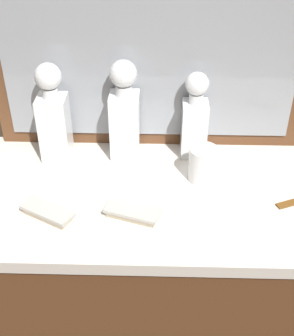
% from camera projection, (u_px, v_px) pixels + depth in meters
% --- Properties ---
extents(dresser, '(1.30, 0.54, 0.90)m').
position_uv_depth(dresser, '(147.00, 297.00, 1.54)').
color(dresser, brown).
rests_on(dresser, ground_plane).
extents(dresser_mirror, '(0.92, 0.03, 0.71)m').
position_uv_depth(dresser_mirror, '(150.00, 32.00, 1.27)').
color(dresser_mirror, brown).
rests_on(dresser_mirror, dresser).
extents(crystal_decanter_front, '(0.09, 0.09, 0.30)m').
position_uv_depth(crystal_decanter_front, '(125.00, 119.00, 1.36)').
color(crystal_decanter_front, white).
rests_on(crystal_decanter_front, dresser).
extents(crystal_decanter_rear, '(0.07, 0.07, 0.27)m').
position_uv_depth(crystal_decanter_rear, '(194.00, 123.00, 1.37)').
color(crystal_decanter_rear, white).
rests_on(crystal_decanter_rear, dresser).
extents(crystal_decanter_far_left, '(0.08, 0.08, 0.30)m').
position_uv_depth(crystal_decanter_far_left, '(54.00, 122.00, 1.35)').
color(crystal_decanter_far_left, white).
rests_on(crystal_decanter_far_left, dresser).
extents(crystal_tumbler_far_left, '(0.08, 0.08, 0.10)m').
position_uv_depth(crystal_tumbler_far_left, '(203.00, 165.00, 1.30)').
color(crystal_tumbler_far_left, white).
rests_on(crystal_tumbler_far_left, dresser).
extents(silver_brush_far_right, '(0.15, 0.12, 0.02)m').
position_uv_depth(silver_brush_far_right, '(48.00, 212.00, 1.19)').
color(silver_brush_far_right, '#B7A88C').
rests_on(silver_brush_far_right, dresser).
extents(silver_brush_center, '(0.15, 0.10, 0.02)m').
position_uv_depth(silver_brush_center, '(133.00, 212.00, 1.19)').
color(silver_brush_center, '#B7A88C').
rests_on(silver_brush_center, dresser).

